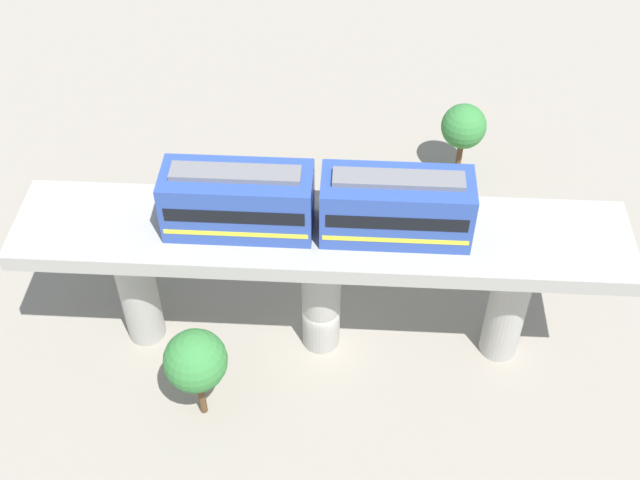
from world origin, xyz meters
name	(u,v)px	position (x,y,z in m)	size (l,w,h in m)	color
ground_plane	(321,340)	(0.00, 0.00, 0.00)	(120.00, 120.00, 0.00)	gray
viaduct	(321,260)	(0.00, 0.00, 6.03)	(5.20, 28.00, 8.06)	#A8A59E
train	(317,204)	(0.00, 0.19, 9.59)	(2.64, 13.55, 3.24)	#2D4CA5
parked_car_yellow	(435,219)	(8.70, -6.23, 0.74)	(2.28, 4.38, 1.76)	yellow
parked_car_black	(266,205)	(9.33, 3.83, 0.74)	(2.20, 4.36, 1.76)	black
tree_near_viaduct	(464,127)	(13.87, -7.87, 3.62)	(2.75, 2.75, 5.03)	brown
tree_mid_lot	(138,226)	(5.16, 10.30, 2.70)	(2.50, 2.50, 3.97)	brown
tree_far_corner	(196,361)	(-4.60, 5.41, 3.94)	(2.93, 2.93, 5.44)	brown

